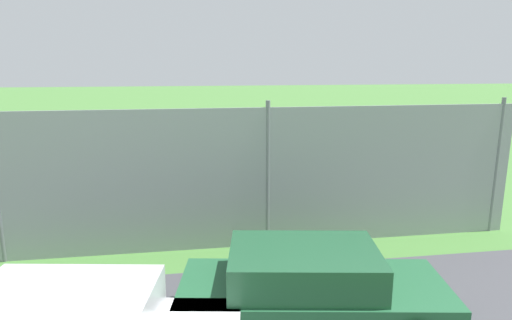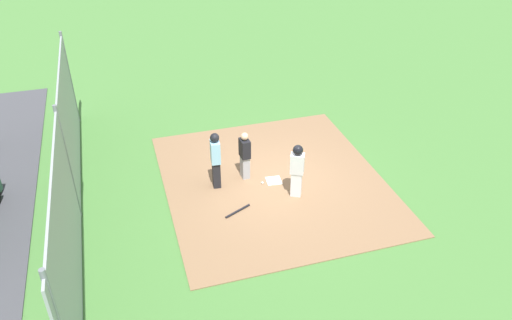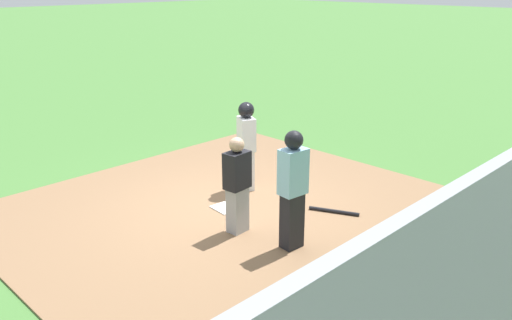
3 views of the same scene
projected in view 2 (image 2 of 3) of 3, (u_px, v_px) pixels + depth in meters
The scene contains 9 objects.
ground_plane at pixel (274, 182), 15.28m from camera, with size 140.00×140.00×0.00m, color #477A38.
dirt_infield at pixel (274, 181), 15.27m from camera, with size 7.20×6.40×0.03m, color #896647.
home_plate at pixel (274, 181), 15.26m from camera, with size 0.44×0.44×0.02m, color white.
catcher at pixel (245, 155), 15.03m from camera, with size 0.40×0.29×1.52m.
umpire at pixel (216, 159), 14.55m from camera, with size 0.40×0.30×1.77m.
runner at pixel (297, 167), 14.16m from camera, with size 0.40×0.46×1.66m.
baseball_bat at pixel (238, 211), 13.98m from camera, with size 0.06×0.06×0.85m, color black.
baseball at pixel (262, 183), 15.11m from camera, with size 0.07×0.07×0.07m, color white.
backstop_fence at pixel (69, 166), 13.06m from camera, with size 12.00×0.10×3.35m.
Camera 2 is at (11.85, -4.12, 8.76)m, focal length 35.67 mm.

